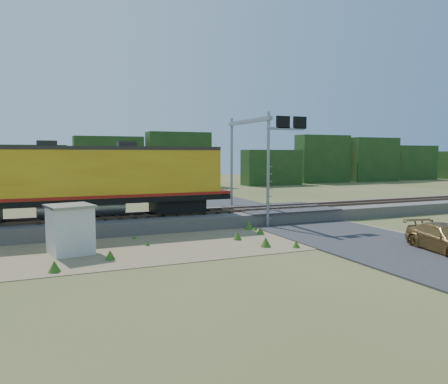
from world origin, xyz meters
name	(u,v)px	position (x,y,z in m)	size (l,w,h in m)	color
ground	(223,242)	(0.00, 0.00, 0.00)	(140.00, 140.00, 0.00)	#475123
ballast	(187,219)	(0.00, 6.00, 0.40)	(70.00, 5.00, 0.80)	slate
rails	(187,212)	(0.00, 6.00, 0.88)	(70.00, 1.54, 0.16)	brown
dirt_shoulder	(185,243)	(-2.00, 0.50, 0.01)	(26.00, 8.00, 0.03)	#8C7754
road	(324,229)	(7.00, 0.74, 0.09)	(7.00, 66.00, 0.86)	#38383A
tree_line_north	(110,166)	(0.00, 38.00, 3.07)	(130.00, 3.00, 6.50)	#173D16
weed_clumps	(159,247)	(-3.50, 0.10, 0.00)	(15.00, 6.20, 0.56)	#35611B
locomotive	(76,178)	(-6.86, 6.00, 3.27)	(18.18, 2.77, 4.69)	black
shed	(70,229)	(-7.66, 0.32, 1.18)	(2.34, 2.34, 2.33)	silver
signal_gantry	(258,142)	(4.83, 5.33, 5.48)	(2.91, 6.20, 7.33)	gray
car	(447,239)	(8.76, -6.47, 0.67)	(1.88, 4.63, 1.34)	olive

